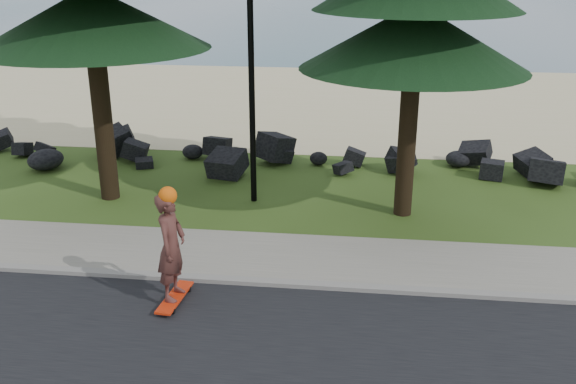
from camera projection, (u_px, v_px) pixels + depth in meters
name	position (u px, v px, depth m)	size (l,w,h in m)	color
ground	(226.00, 260.00, 12.43)	(160.00, 160.00, 0.00)	#334B17
kerb	(216.00, 280.00, 11.57)	(160.00, 0.20, 0.10)	gray
sidewalk	(228.00, 254.00, 12.60)	(160.00, 2.00, 0.08)	gray
beach_sand	(301.00, 99.00, 25.90)	(160.00, 15.00, 0.01)	beige
ocean	(339.00, 16.00, 59.83)	(160.00, 58.00, 0.01)	#3D6976
seawall_boulders	(269.00, 169.00, 17.63)	(60.00, 2.40, 1.10)	black
lamp_post	(250.00, 24.00, 13.95)	(0.25, 0.14, 8.14)	black
skateboarder	(171.00, 247.00, 10.55)	(0.51, 1.14, 2.08)	red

